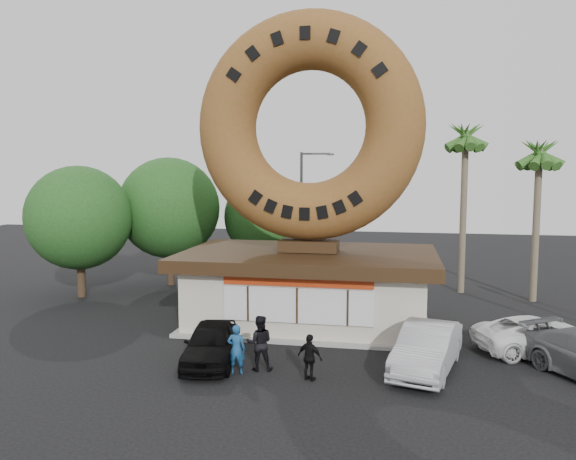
# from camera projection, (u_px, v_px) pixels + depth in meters

# --- Properties ---
(ground) EXTENTS (90.00, 90.00, 0.00)m
(ground) POSITION_uv_depth(u_px,v_px,m) (283.00, 369.00, 19.48)
(ground) COLOR black
(ground) RESTS_ON ground
(donut_shop) EXTENTS (11.20, 7.20, 3.80)m
(donut_shop) POSITION_uv_depth(u_px,v_px,m) (309.00, 285.00, 25.14)
(donut_shop) COLOR beige
(donut_shop) RESTS_ON ground
(giant_donut) EXTENTS (9.91, 2.53, 9.91)m
(giant_donut) POSITION_uv_depth(u_px,v_px,m) (309.00, 127.00, 24.41)
(giant_donut) COLOR brown
(giant_donut) RESTS_ON donut_shop
(tree_west) EXTENTS (6.00, 6.00, 7.65)m
(tree_west) POSITION_uv_depth(u_px,v_px,m) (169.00, 208.00, 33.45)
(tree_west) COLOR #473321
(tree_west) RESTS_ON ground
(tree_mid) EXTENTS (5.20, 5.20, 6.63)m
(tree_mid) POSITION_uv_depth(u_px,v_px,m) (267.00, 217.00, 34.45)
(tree_mid) COLOR #473321
(tree_mid) RESTS_ON ground
(tree_far) EXTENTS (5.60, 5.60, 7.14)m
(tree_far) POSITION_uv_depth(u_px,v_px,m) (79.00, 218.00, 30.22)
(tree_far) COLOR #473321
(tree_far) RESTS_ON ground
(palm_near) EXTENTS (2.60, 2.60, 9.75)m
(palm_near) POSITION_uv_depth(u_px,v_px,m) (466.00, 142.00, 30.88)
(palm_near) COLOR #726651
(palm_near) RESTS_ON ground
(palm_far) EXTENTS (2.60, 2.60, 8.75)m
(palm_far) POSITION_uv_depth(u_px,v_px,m) (539.00, 159.00, 28.86)
(palm_far) COLOR #726651
(palm_far) RESTS_ON ground
(street_lamp) EXTENTS (2.11, 0.20, 8.00)m
(street_lamp) POSITION_uv_depth(u_px,v_px,m) (304.00, 209.00, 34.98)
(street_lamp) COLOR #59595E
(street_lamp) RESTS_ON ground
(person_left) EXTENTS (0.65, 0.46, 1.70)m
(person_left) POSITION_uv_depth(u_px,v_px,m) (236.00, 349.00, 18.99)
(person_left) COLOR navy
(person_left) RESTS_ON ground
(person_center) EXTENTS (1.06, 0.90, 1.92)m
(person_center) POSITION_uv_depth(u_px,v_px,m) (259.00, 343.00, 19.32)
(person_center) COLOR black
(person_center) RESTS_ON ground
(person_right) EXTENTS (0.99, 0.71, 1.55)m
(person_right) POSITION_uv_depth(u_px,v_px,m) (310.00, 357.00, 18.38)
(person_right) COLOR black
(person_right) RESTS_ON ground
(car_black) EXTENTS (2.37, 4.49, 1.46)m
(car_black) POSITION_uv_depth(u_px,v_px,m) (211.00, 343.00, 20.06)
(car_black) COLOR black
(car_black) RESTS_ON ground
(car_silver) EXTENTS (2.83, 5.11, 1.60)m
(car_silver) POSITION_uv_depth(u_px,v_px,m) (427.00, 348.00, 19.28)
(car_silver) COLOR #AAABAF
(car_silver) RESTS_ON ground
(car_white) EXTENTS (5.30, 3.74, 1.34)m
(car_white) POSITION_uv_depth(u_px,v_px,m) (539.00, 335.00, 21.22)
(car_white) COLOR white
(car_white) RESTS_ON ground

